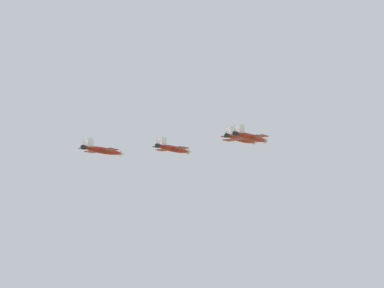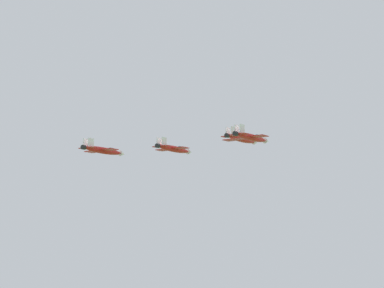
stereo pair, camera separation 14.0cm
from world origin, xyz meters
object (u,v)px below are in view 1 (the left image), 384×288
at_px(jet_left_wingman, 174,149).
at_px(jet_right_wingman, 251,137).
at_px(jet_lead, 241,139).
at_px(jet_left_outer, 103,150).

distance_m(jet_left_wingman, jet_right_wingman, 28.55).
distance_m(jet_lead, jet_left_wingman, 22.39).
bearing_deg(jet_right_wingman, jet_lead, 41.01).
relative_size(jet_left_wingman, jet_left_outer, 0.98).
relative_size(jet_left_wingman, jet_right_wingman, 1.00).
height_order(jet_left_wingman, jet_left_outer, jet_left_wingman).
xyz_separation_m(jet_left_wingman, jet_left_outer, (21.84, 2.85, -1.23)).
bearing_deg(jet_left_wingman, jet_right_wingman, -90.66).
distance_m(jet_left_wingman, jet_left_outer, 22.06).
height_order(jet_left_wingman, jet_right_wingman, jet_right_wingman).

